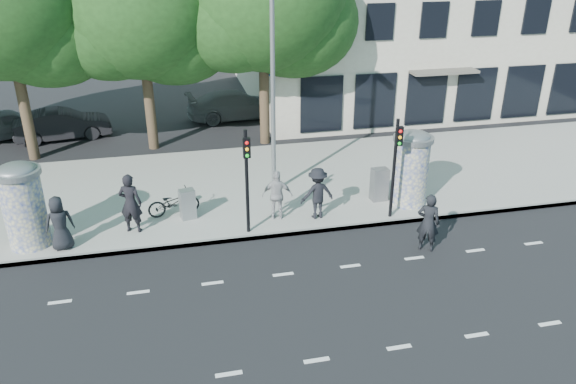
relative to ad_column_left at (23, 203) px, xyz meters
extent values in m
plane|color=black|center=(7.20, -4.50, -1.54)|extent=(120.00, 120.00, 0.00)
cube|color=gray|center=(7.20, 3.00, -1.46)|extent=(40.00, 8.00, 0.15)
cube|color=slate|center=(7.20, -0.95, -1.46)|extent=(40.00, 0.10, 0.16)
cube|color=silver|center=(7.20, -6.70, -1.53)|extent=(32.00, 0.12, 0.01)
cube|color=silver|center=(7.20, -3.10, -1.53)|extent=(32.00, 0.12, 0.01)
cylinder|color=beige|center=(0.00, 0.00, -0.24)|extent=(1.20, 1.20, 2.30)
cylinder|color=slate|center=(0.00, 0.00, 0.99)|extent=(1.36, 1.36, 0.16)
ellipsoid|color=slate|center=(0.00, 0.00, 1.07)|extent=(1.10, 1.10, 0.38)
cylinder|color=beige|center=(12.40, 0.20, -0.24)|extent=(1.20, 1.20, 2.30)
cylinder|color=slate|center=(12.40, 0.20, 0.99)|extent=(1.36, 1.36, 0.16)
ellipsoid|color=slate|center=(12.40, 0.20, 1.07)|extent=(1.10, 1.10, 0.38)
cylinder|color=black|center=(6.60, -0.65, 0.31)|extent=(0.11, 0.11, 3.40)
cube|color=black|center=(6.60, -0.83, 1.51)|extent=(0.22, 0.14, 0.62)
cylinder|color=black|center=(11.40, -0.65, 0.31)|extent=(0.11, 0.11, 3.40)
cube|color=black|center=(11.40, -0.83, 1.51)|extent=(0.22, 0.14, 0.62)
cylinder|color=slate|center=(8.00, 2.20, 2.61)|extent=(0.16, 0.16, 8.00)
cylinder|color=#38281C|center=(-1.30, 8.00, 0.82)|extent=(0.44, 0.44, 4.73)
cylinder|color=#38281C|center=(3.70, 8.20, 0.67)|extent=(0.44, 0.44, 4.41)
ellipsoid|color=#193613|center=(3.70, 8.20, 4.54)|extent=(6.80, 6.80, 5.78)
cylinder|color=#38281C|center=(8.70, 7.80, 0.76)|extent=(0.44, 0.44, 4.59)
cube|color=black|center=(19.20, 7.95, 0.06)|extent=(18.00, 0.10, 2.60)
cube|color=#59544C|center=(17.20, 7.60, 1.36)|extent=(3.20, 0.90, 0.12)
cube|color=#194C8C|center=(9.70, 7.95, 1.66)|extent=(1.60, 0.06, 0.30)
imported|color=black|center=(0.99, -0.47, -0.54)|extent=(0.94, 0.73, 1.69)
imported|color=black|center=(3.03, 0.19, -0.41)|extent=(0.82, 0.66, 1.96)
imported|color=black|center=(8.99, -0.17, -0.51)|extent=(1.21, 0.79, 1.76)
imported|color=#9D9C9F|center=(7.68, 0.03, -0.54)|extent=(1.09, 0.77, 1.70)
imported|color=black|center=(11.74, -2.68, -0.61)|extent=(0.80, 0.71, 1.85)
imported|color=black|center=(4.34, 1.05, -0.93)|extent=(0.86, 1.80, 0.91)
cube|color=gray|center=(4.79, 0.69, -0.87)|extent=(0.56, 0.46, 1.03)
cube|color=slate|center=(11.48, 0.65, -0.80)|extent=(0.59, 0.45, 1.18)
imported|color=#595B60|center=(-2.89, 11.15, -0.85)|extent=(3.10, 4.32, 1.37)
imported|color=black|center=(-0.38, 10.38, -0.83)|extent=(2.15, 4.45, 1.41)
imported|color=#55595D|center=(7.91, 11.80, -0.82)|extent=(2.61, 5.16, 1.44)
camera|label=1|loc=(4.40, -16.24, 7.30)|focal=35.00mm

